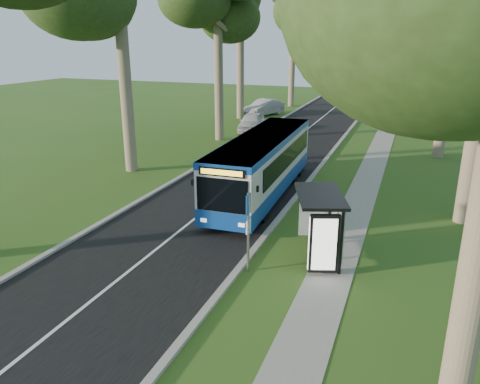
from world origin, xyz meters
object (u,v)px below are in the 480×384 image
at_px(bus_stop_sign, 248,224).
at_px(car_silver, 264,107).
at_px(bus_shelter, 321,218).
at_px(car_white, 252,122).
at_px(bus, 262,165).
at_px(litter_bin, 323,196).

xyz_separation_m(bus_stop_sign, car_silver, (-9.64, 32.03, -0.93)).
bearing_deg(bus_shelter, car_white, 95.41).
bearing_deg(bus_stop_sign, bus, 104.51).
xyz_separation_m(bus_shelter, car_white, (-10.24, 22.23, -0.95)).
xyz_separation_m(car_white, car_silver, (-1.56, 8.41, 0.03)).
relative_size(litter_bin, car_silver, 0.22).
bearing_deg(bus_shelter, car_silver, 91.75).
bearing_deg(bus, bus_stop_sign, -77.21).
xyz_separation_m(bus, bus_stop_sign, (2.05, -7.89, 0.18)).
height_order(bus_stop_sign, litter_bin, bus_stop_sign).
height_order(litter_bin, car_silver, car_silver).
relative_size(bus_stop_sign, car_white, 0.62).
xyz_separation_m(litter_bin, car_silver, (-10.83, 24.87, 0.26)).
relative_size(bus_stop_sign, litter_bin, 2.61).
relative_size(bus, car_white, 2.52).
height_order(bus_stop_sign, car_white, bus_stop_sign).
bearing_deg(bus_shelter, bus_stop_sign, -166.53).
height_order(bus, bus_stop_sign, bus).
height_order(car_white, car_silver, car_silver).
distance_m(bus_shelter, litter_bin, 5.96).
bearing_deg(bus_stop_sign, litter_bin, 80.51).
relative_size(litter_bin, car_white, 0.24).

